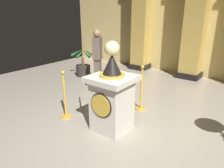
# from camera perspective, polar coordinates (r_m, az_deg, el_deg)

# --- Properties ---
(ground_plane) EXTENTS (11.35, 11.35, 0.00)m
(ground_plane) POSITION_cam_1_polar(r_m,az_deg,el_deg) (4.19, 0.87, -12.57)
(ground_plane) COLOR #9E9384
(back_wall) EXTENTS (11.35, 0.16, 4.20)m
(back_wall) POSITION_cam_1_polar(r_m,az_deg,el_deg) (7.97, 23.13, 16.98)
(back_wall) COLOR tan
(back_wall) RESTS_ON ground_plane
(pedestal_clock) EXTENTS (0.79, 0.79, 1.73)m
(pedestal_clock) POSITION_cam_1_polar(r_m,az_deg,el_deg) (3.95, -0.04, -3.55)
(pedestal_clock) COLOR beige
(pedestal_clock) RESTS_ON ground_plane
(stanchion_near) EXTENTS (0.24, 0.24, 1.08)m
(stanchion_near) POSITION_cam_1_polar(r_m,az_deg,el_deg) (4.91, 7.99, -2.83)
(stanchion_near) COLOR gold
(stanchion_near) RESTS_ON ground_plane
(stanchion_far) EXTENTS (0.24, 0.24, 1.06)m
(stanchion_far) POSITION_cam_1_polar(r_m,az_deg,el_deg) (4.62, -12.75, -4.69)
(stanchion_far) COLOR gold
(stanchion_far) RESTS_ON ground_plane
(velvet_rope) EXTENTS (1.25, 1.26, 0.22)m
(velvet_rope) POSITION_cam_1_polar(r_m,az_deg,el_deg) (4.54, -2.11, 0.99)
(velvet_rope) COLOR #591419
(column_left) EXTENTS (0.72, 0.72, 4.03)m
(column_left) POSITION_cam_1_polar(r_m,az_deg,el_deg) (8.39, 8.29, 17.61)
(column_left) COLOR black
(column_left) RESTS_ON ground_plane
(column_centre_rear) EXTENTS (0.78, 0.78, 4.03)m
(column_centre_rear) POSITION_cam_1_polar(r_m,az_deg,el_deg) (7.60, 22.21, 16.31)
(column_centre_rear) COLOR black
(column_centre_rear) RESTS_ON ground_plane
(potted_palm_left) EXTENTS (0.82, 0.82, 1.02)m
(potted_palm_left) POSITION_cam_1_polar(r_m,az_deg,el_deg) (7.58, -7.93, 4.55)
(potted_palm_left) COLOR #2D2823
(potted_palm_left) RESTS_ON ground_plane
(bystander_guest) EXTENTS (0.36, 0.42, 1.73)m
(bystander_guest) POSITION_cam_1_polar(r_m,az_deg,el_deg) (6.32, -4.00, 7.49)
(bystander_guest) COLOR brown
(bystander_guest) RESTS_ON ground_plane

